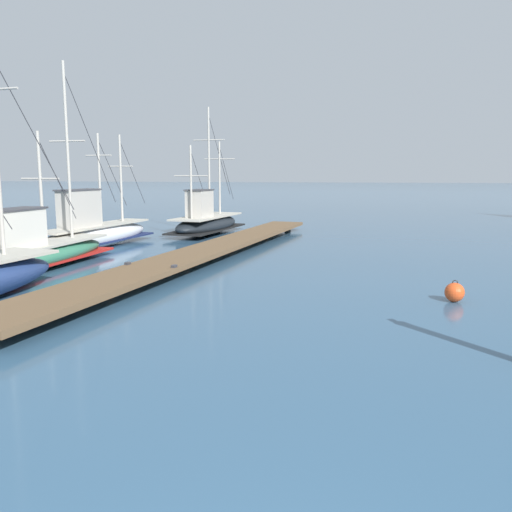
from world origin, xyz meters
name	(u,v)px	position (x,y,z in m)	size (l,w,h in m)	color
floating_dock	(210,249)	(-6.18, 17.11, 0.36)	(3.72, 22.94, 0.53)	brown
fishing_boat_0	(206,221)	(-9.04, 24.91, 0.68)	(2.61, 7.21, 6.73)	black
fishing_boat_1	(34,251)	(-11.19, 13.37, 0.65)	(1.68, 9.24, 7.27)	#337556
fishing_boat_2	(94,231)	(-12.01, 18.59, 0.73)	(2.05, 8.02, 5.03)	silver
mooring_buoy	(455,292)	(2.11, 11.97, 0.25)	(0.49, 0.49, 0.57)	#E04C1E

